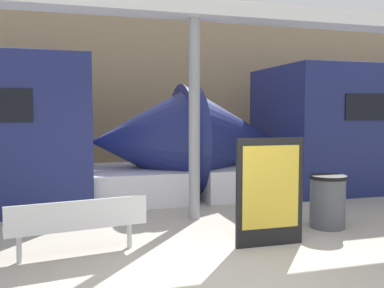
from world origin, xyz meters
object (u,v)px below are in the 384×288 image
at_px(poster_board, 270,192).
at_px(bench_near, 78,222).
at_px(support_column_near, 194,120).
at_px(trash_bin, 328,201).

bearing_deg(poster_board, bench_near, 173.71).
distance_m(bench_near, support_column_near, 2.96).
xyz_separation_m(bench_near, poster_board, (2.72, -0.30, 0.33)).
xyz_separation_m(bench_near, trash_bin, (4.13, 0.34, -0.03)).
bearing_deg(poster_board, trash_bin, 24.44).
relative_size(bench_near, poster_board, 1.19).
distance_m(poster_board, support_column_near, 2.21).
distance_m(trash_bin, support_column_near, 2.73).
bearing_deg(bench_near, support_column_near, 27.68).
distance_m(bench_near, poster_board, 2.76).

